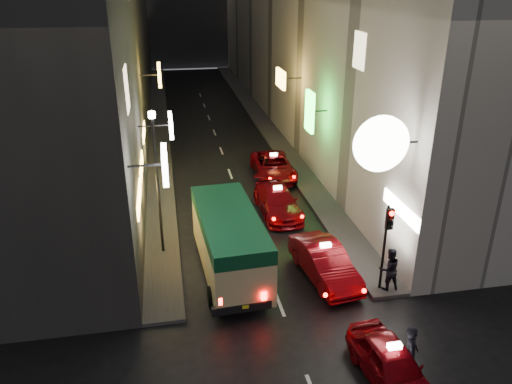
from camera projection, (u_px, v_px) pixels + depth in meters
building_left at (98, 9)px, 36.68m from camera, size 7.63×52.00×18.00m
building_right at (307, 7)px, 39.36m from camera, size 8.37×52.00×18.00m
sidewalk_left at (159, 124)px, 40.87m from camera, size 1.50×52.00×0.15m
sidewalk_right at (261, 119)px, 42.30m from camera, size 1.50×52.00×0.15m
minibus at (229, 237)px, 19.81m from camera, size 2.55×6.40×2.71m
taxi_near at (392, 363)px, 14.72m from camera, size 2.35×4.84×1.66m
taxi_second at (325, 260)px, 19.91m from camera, size 2.80×5.39×1.81m
taxi_third at (278, 199)px, 25.42m from camera, size 2.13×4.92×1.72m
taxi_far at (274, 165)px, 30.06m from camera, size 2.08×4.94×1.73m
pedestrian_crossing at (411, 349)px, 14.81m from camera, size 0.68×0.81×2.09m
pedestrian_sidewalk at (389, 266)px, 18.89m from camera, size 0.73×0.46×1.95m
traffic_light at (388, 231)px, 18.20m from camera, size 0.26×0.43×3.50m
lamp_post at (157, 175)px, 20.49m from camera, size 0.28×0.28×6.22m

